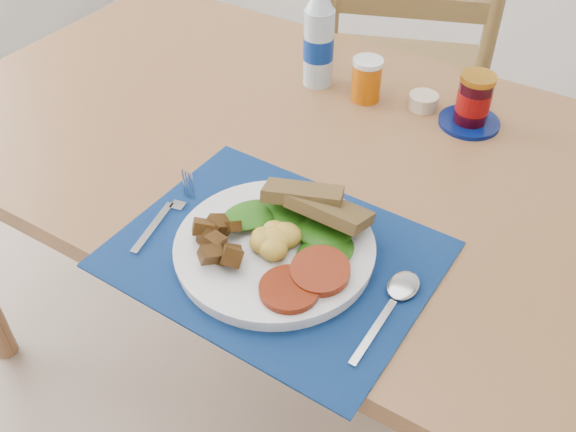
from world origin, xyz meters
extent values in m
plane|color=gray|center=(0.00, 0.00, 0.00)|extent=(4.00, 4.00, 0.00)
cube|color=brown|center=(0.00, 0.20, 0.73)|extent=(1.40, 0.90, 0.04)
cylinder|color=brown|center=(-0.64, 0.59, 0.35)|extent=(0.06, 0.06, 0.71)
cube|color=brown|center=(-0.03, 0.99, 0.48)|extent=(0.60, 0.59, 0.04)
cylinder|color=brown|center=(0.09, 1.24, 0.23)|extent=(0.04, 0.04, 0.46)
cylinder|color=brown|center=(-0.29, 1.09, 0.23)|extent=(0.04, 0.04, 0.46)
cylinder|color=brown|center=(0.23, 0.88, 0.23)|extent=(0.04, 0.04, 0.46)
cylinder|color=brown|center=(-0.15, 0.73, 0.23)|extent=(0.04, 0.04, 0.46)
cube|color=#040D32|center=(0.21, -0.09, 0.75)|extent=(0.50, 0.40, 0.00)
cylinder|color=silver|center=(0.21, -0.09, 0.76)|extent=(0.32, 0.32, 0.02)
ellipsoid|color=gold|center=(0.21, -0.10, 0.79)|extent=(0.08, 0.07, 0.04)
cylinder|color=maroon|center=(0.29, -0.14, 0.78)|extent=(0.09, 0.09, 0.01)
ellipsoid|color=#083606|center=(0.22, -0.05, 0.78)|extent=(0.17, 0.10, 0.02)
cube|color=brown|center=(0.23, 0.00, 0.81)|extent=(0.14, 0.10, 0.04)
cube|color=#B2B5BA|center=(0.00, -0.15, 0.76)|extent=(0.04, 0.13, 0.00)
cube|color=#B2B5BA|center=(0.00, -0.06, 0.76)|extent=(0.04, 0.07, 0.00)
cube|color=#B2B5BA|center=(0.41, -0.15, 0.76)|extent=(0.01, 0.13, 0.00)
ellipsoid|color=#B2B5BA|center=(0.41, -0.05, 0.76)|extent=(0.05, 0.06, 0.01)
cylinder|color=#ADBFCC|center=(-0.01, 0.41, 0.83)|extent=(0.07, 0.07, 0.17)
cylinder|color=navy|center=(-0.01, 0.41, 0.83)|extent=(0.07, 0.07, 0.05)
cone|color=#ADBFCC|center=(-0.01, 0.41, 0.94)|extent=(0.06, 0.06, 0.04)
cylinder|color=#B95204|center=(0.11, 0.41, 0.79)|extent=(0.06, 0.06, 0.09)
cylinder|color=beige|center=(0.23, 0.44, 0.77)|extent=(0.06, 0.06, 0.03)
cylinder|color=#04114F|center=(0.34, 0.43, 0.75)|extent=(0.12, 0.12, 0.01)
cylinder|color=black|center=(0.34, 0.43, 0.80)|extent=(0.07, 0.07, 0.09)
cylinder|color=maroon|center=(0.34, 0.43, 0.81)|extent=(0.07, 0.07, 0.04)
cylinder|color=#AC711C|center=(0.34, 0.43, 0.86)|extent=(0.07, 0.07, 0.01)
camera|label=1|loc=(0.61, -0.70, 1.48)|focal=40.00mm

